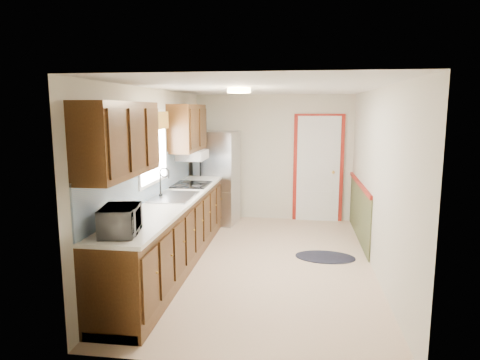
% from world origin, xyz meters
% --- Properties ---
extents(room_shell, '(3.20, 5.20, 2.52)m').
position_xyz_m(room_shell, '(0.00, 0.00, 1.20)').
color(room_shell, '#CEAF91').
rests_on(room_shell, ground).
extents(kitchen_run, '(0.63, 4.00, 2.20)m').
position_xyz_m(kitchen_run, '(-1.24, -0.29, 0.81)').
color(kitchen_run, '#39200D').
rests_on(kitchen_run, ground).
extents(back_wall_trim, '(1.12, 2.30, 2.08)m').
position_xyz_m(back_wall_trim, '(0.99, 2.21, 0.89)').
color(back_wall_trim, maroon).
rests_on(back_wall_trim, ground).
extents(ceiling_fixture, '(0.30, 0.30, 0.06)m').
position_xyz_m(ceiling_fixture, '(-0.30, -0.20, 2.36)').
color(ceiling_fixture, '#FFD88C').
rests_on(ceiling_fixture, room_shell).
extents(microwave, '(0.36, 0.53, 0.33)m').
position_xyz_m(microwave, '(-1.20, -1.95, 1.11)').
color(microwave, white).
rests_on(microwave, kitchen_run).
extents(refrigerator, '(0.80, 0.77, 1.72)m').
position_xyz_m(refrigerator, '(-1.02, 2.05, 0.86)').
color(refrigerator, '#B7B7BC').
rests_on(refrigerator, ground).
extents(rug, '(0.89, 0.61, 0.01)m').
position_xyz_m(rug, '(0.89, 0.33, 0.01)').
color(rug, black).
rests_on(rug, ground).
extents(cooktop, '(0.54, 0.65, 0.02)m').
position_xyz_m(cooktop, '(-1.19, 0.75, 0.95)').
color(cooktop, black).
rests_on(cooktop, kitchen_run).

